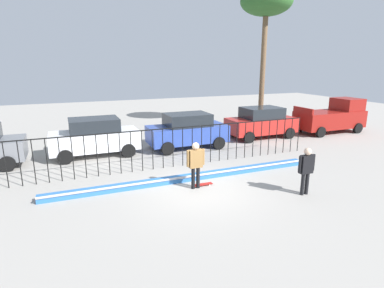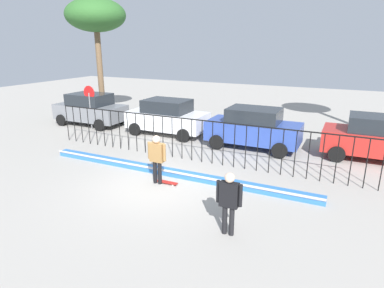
# 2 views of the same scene
# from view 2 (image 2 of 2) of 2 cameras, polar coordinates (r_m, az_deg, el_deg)

# --- Properties ---
(ground_plane) EXTENTS (60.00, 60.00, 0.00)m
(ground_plane) POSITION_cam_2_polar(r_m,az_deg,el_deg) (11.78, -6.09, -7.01)
(ground_plane) COLOR #9E9991
(bowl_coping_ledge) EXTENTS (11.00, 0.40, 0.27)m
(bowl_coping_ledge) POSITION_cam_2_polar(r_m,az_deg,el_deg) (12.51, -3.73, -4.87)
(bowl_coping_ledge) COLOR #2D6BB7
(bowl_coping_ledge) RESTS_ON ground
(perimeter_fence) EXTENTS (14.04, 0.04, 1.80)m
(perimeter_fence) POSITION_cam_2_polar(r_m,az_deg,el_deg) (13.75, -0.04, 1.55)
(perimeter_fence) COLOR black
(perimeter_fence) RESTS_ON ground
(skateboarder) EXTENTS (0.71, 0.27, 1.76)m
(skateboarder) POSITION_cam_2_polar(r_m,az_deg,el_deg) (11.53, -6.08, -1.92)
(skateboarder) COLOR black
(skateboarder) RESTS_ON ground
(skateboard) EXTENTS (0.80, 0.20, 0.07)m
(skateboard) POSITION_cam_2_polar(r_m,az_deg,el_deg) (11.81, -4.32, -6.59)
(skateboard) COLOR #A51E19
(skateboard) RESTS_ON ground
(camera_operator) EXTENTS (0.69, 0.26, 1.72)m
(camera_operator) POSITION_cam_2_polar(r_m,az_deg,el_deg) (8.50, 6.40, -9.26)
(camera_operator) COLOR black
(camera_operator) RESTS_ON ground
(parked_car_gray) EXTENTS (4.30, 2.12, 1.90)m
(parked_car_gray) POSITION_cam_2_polar(r_m,az_deg,el_deg) (20.91, -17.13, 5.79)
(parked_car_gray) COLOR slate
(parked_car_gray) RESTS_ON ground
(parked_car_white) EXTENTS (4.30, 2.12, 1.90)m
(parked_car_white) POSITION_cam_2_polar(r_m,az_deg,el_deg) (17.91, -4.29, 4.71)
(parked_car_white) COLOR silver
(parked_car_white) RESTS_ON ground
(parked_car_blue) EXTENTS (4.30, 2.12, 1.90)m
(parked_car_blue) POSITION_cam_2_polar(r_m,az_deg,el_deg) (15.79, 10.54, 2.78)
(parked_car_blue) COLOR #2D479E
(parked_car_blue) RESTS_ON ground
(parked_car_red) EXTENTS (4.30, 2.12, 1.90)m
(parked_car_red) POSITION_cam_2_polar(r_m,az_deg,el_deg) (15.85, 29.38, 0.89)
(parked_car_red) COLOR #B2231E
(parked_car_red) RESTS_ON ground
(stop_sign) EXTENTS (0.76, 0.07, 2.50)m
(stop_sign) POSITION_cam_2_polar(r_m,az_deg,el_deg) (19.67, -17.22, 7.02)
(stop_sign) COLOR slate
(stop_sign) RESTS_ON ground
(palm_tree_short) EXTENTS (3.66, 3.66, 7.43)m
(palm_tree_short) POSITION_cam_2_polar(r_m,az_deg,el_deg) (22.44, -16.27, 20.35)
(palm_tree_short) COLOR brown
(palm_tree_short) RESTS_ON ground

